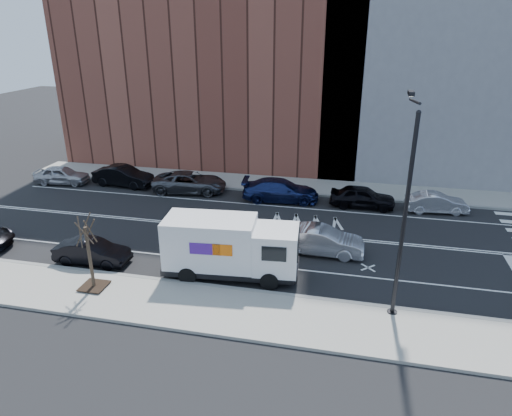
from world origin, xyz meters
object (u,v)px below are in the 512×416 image
at_px(far_parked_a, 62,175).
at_px(driving_sedan, 321,241).
at_px(far_parked_b, 123,176).
at_px(fedex_van, 230,247).

height_order(far_parked_a, driving_sedan, driving_sedan).
height_order(far_parked_b, driving_sedan, far_parked_b).
bearing_deg(driving_sedan, far_parked_a, 71.12).
bearing_deg(fedex_van, far_parked_b, 130.96).
xyz_separation_m(fedex_van, far_parked_b, (-12.02, 11.65, -0.83)).
relative_size(far_parked_a, far_parked_b, 0.89).
xyz_separation_m(far_parked_b, driving_sedan, (16.33, -8.22, -0.02)).
distance_m(fedex_van, far_parked_b, 16.76).
bearing_deg(fedex_van, far_parked_a, 142.26).
relative_size(fedex_van, far_parked_a, 1.63).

